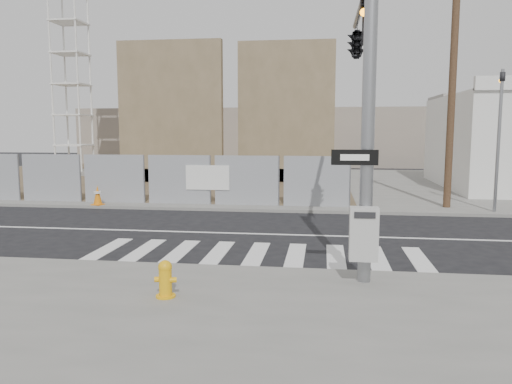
# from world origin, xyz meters

# --- Properties ---
(ground) EXTENTS (100.00, 100.00, 0.00)m
(ground) POSITION_xyz_m (0.00, 0.00, 0.00)
(ground) COLOR black
(ground) RESTS_ON ground
(sidewalk_far) EXTENTS (50.00, 20.00, 0.12)m
(sidewalk_far) POSITION_xyz_m (0.00, 14.00, 0.06)
(sidewalk_far) COLOR slate
(sidewalk_far) RESTS_ON ground
(signal_pole) EXTENTS (0.96, 5.87, 7.00)m
(signal_pole) POSITION_xyz_m (2.49, -2.05, 4.78)
(signal_pole) COLOR gray
(signal_pole) RESTS_ON sidewalk_near
(far_signal_pole) EXTENTS (0.16, 0.20, 5.60)m
(far_signal_pole) POSITION_xyz_m (8.00, 4.60, 3.48)
(far_signal_pole) COLOR gray
(far_signal_pole) RESTS_ON sidewalk_far
(chain_link_fence) EXTENTS (24.60, 0.04, 2.00)m
(chain_link_fence) POSITION_xyz_m (-10.00, 5.00, 1.12)
(chain_link_fence) COLOR gray
(chain_link_fence) RESTS_ON sidewalk_far
(concrete_wall_left) EXTENTS (6.00, 1.30, 8.00)m
(concrete_wall_left) POSITION_xyz_m (-7.00, 13.08, 3.38)
(concrete_wall_left) COLOR brown
(concrete_wall_left) RESTS_ON sidewalk_far
(concrete_wall_right) EXTENTS (5.50, 1.30, 8.00)m
(concrete_wall_right) POSITION_xyz_m (-0.50, 14.08, 3.38)
(concrete_wall_right) COLOR brown
(concrete_wall_right) RESTS_ON sidewalk_far
(crane_tower) EXTENTS (2.60, 2.60, 18.15)m
(crane_tower) POSITION_xyz_m (-15.00, 17.00, 9.02)
(crane_tower) COLOR slate
(crane_tower) RESTS_ON sidewalk_far
(utility_pole_right) EXTENTS (1.60, 0.28, 10.00)m
(utility_pole_right) POSITION_xyz_m (6.50, 5.50, 5.20)
(utility_pole_right) COLOR brown
(utility_pole_right) RESTS_ON sidewalk_far
(fire_hydrant) EXTENTS (0.46, 0.46, 0.68)m
(fire_hydrant) POSITION_xyz_m (-1.16, -6.26, 0.46)
(fire_hydrant) COLOR #E6A40C
(fire_hydrant) RESTS_ON sidewalk_near
(traffic_cone_b) EXTENTS (0.52, 0.52, 0.77)m
(traffic_cone_b) POSITION_xyz_m (-10.82, 5.39, 0.50)
(traffic_cone_b) COLOR orange
(traffic_cone_b) RESTS_ON sidewalk_far
(traffic_cone_c) EXTENTS (0.50, 0.50, 0.80)m
(traffic_cone_c) POSITION_xyz_m (-7.39, 4.22, 0.51)
(traffic_cone_c) COLOR orange
(traffic_cone_c) RESTS_ON sidewalk_far
(traffic_cone_d) EXTENTS (0.47, 0.47, 0.71)m
(traffic_cone_d) POSITION_xyz_m (-0.84, 5.36, 0.46)
(traffic_cone_d) COLOR #D5540B
(traffic_cone_d) RESTS_ON sidewalk_far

